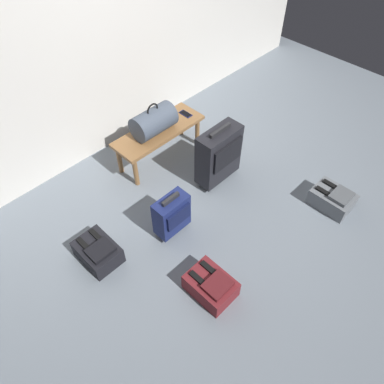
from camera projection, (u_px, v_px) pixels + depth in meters
The scene contains 10 objects.
ground_plane at pixel (228, 205), 3.57m from camera, with size 6.60×6.60×0.00m, color slate.
back_wall at pixel (104, 8), 3.27m from camera, with size 6.00×0.10×2.80m, color silver.
bench at pixel (159, 134), 3.79m from camera, with size 1.00×0.36×0.38m.
duffel_bag_slate at pixel (154, 121), 3.62m from camera, with size 0.44×0.26×0.34m.
cell_phone at pixel (186, 114), 3.92m from camera, with size 0.07×0.14×0.01m.
suitcase_upright_charcoal at pixel (219, 155), 3.56m from camera, with size 0.47×0.23×0.65m.
suitcase_small_navy at pixel (172, 214), 3.19m from camera, with size 0.32×0.18×0.46m.
backpack_grey at pixel (332, 199), 3.50m from camera, with size 0.28×0.38×0.21m.
backpack_dark at pixel (98, 252), 3.11m from camera, with size 0.28×0.38×0.21m.
backpack_maroon at pixel (211, 286), 2.90m from camera, with size 0.28×0.38×0.21m.
Camera 1 is at (-1.87, -1.35, 2.75)m, focal length 34.28 mm.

